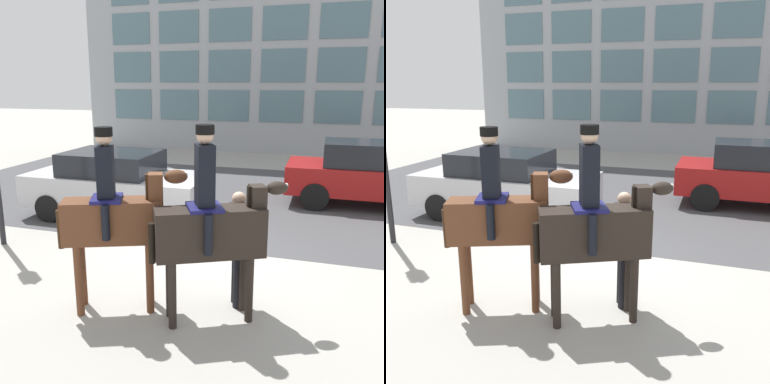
% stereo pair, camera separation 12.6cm
% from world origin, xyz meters
% --- Properties ---
extents(ground_plane, '(80.00, 80.00, 0.00)m').
position_xyz_m(ground_plane, '(0.00, 0.00, 0.00)').
color(ground_plane, '#9E9B93').
extents(road_surface, '(19.39, 8.50, 0.01)m').
position_xyz_m(road_surface, '(0.00, 4.75, 0.00)').
color(road_surface, '#444447').
rests_on(road_surface, ground_plane).
extents(mounted_horse_lead, '(1.72, 0.95, 2.63)m').
position_xyz_m(mounted_horse_lead, '(-0.66, -2.06, 1.41)').
color(mounted_horse_lead, '#59331E').
rests_on(mounted_horse_lead, ground_plane).
extents(mounted_horse_companion, '(1.74, 1.09, 2.69)m').
position_xyz_m(mounted_horse_companion, '(0.69, -1.94, 1.35)').
color(mounted_horse_companion, black).
rests_on(mounted_horse_companion, ground_plane).
extents(pedestrian_bystander, '(0.78, 0.67, 1.73)m').
position_xyz_m(pedestrian_bystander, '(0.94, -1.46, 1.02)').
color(pedestrian_bystander, black).
rests_on(pedestrian_bystander, ground_plane).
extents(street_car_near_lane, '(4.35, 2.03, 1.60)m').
position_xyz_m(street_car_near_lane, '(-2.76, 2.02, 0.83)').
color(street_car_near_lane, '#B7B7BC').
rests_on(street_car_near_lane, ground_plane).
extents(street_car_far_lane, '(4.14, 1.97, 1.71)m').
position_xyz_m(street_car_far_lane, '(3.13, 4.83, 0.88)').
color(street_car_far_lane, maroon).
rests_on(street_car_far_lane, ground_plane).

